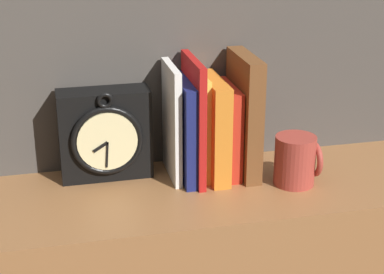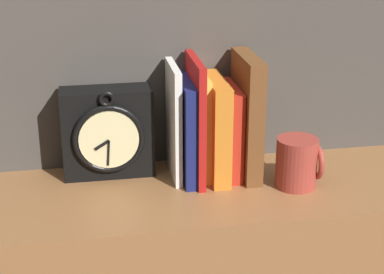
{
  "view_description": "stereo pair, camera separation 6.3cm",
  "coord_description": "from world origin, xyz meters",
  "px_view_note": "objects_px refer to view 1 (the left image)",
  "views": [
    {
      "loc": [
        -0.26,
        -1.11,
        1.41
      ],
      "look_at": [
        0.0,
        0.0,
        0.96
      ],
      "focal_mm": 60.0,
      "sensor_mm": 36.0,
      "label": 1
    },
    {
      "loc": [
        -0.2,
        -1.12,
        1.41
      ],
      "look_at": [
        0.0,
        0.0,
        0.96
      ],
      "focal_mm": 60.0,
      "sensor_mm": 36.0,
      "label": 2
    }
  ],
  "objects_px": {
    "book_slot5_red": "(227,129)",
    "book_slot2_red": "(193,119)",
    "book_slot3_yellow": "(200,125)",
    "book_slot4_orange": "(213,128)",
    "mug": "(296,160)",
    "book_slot6_brown": "(244,115)",
    "book_slot0_white": "(172,122)",
    "clock": "(105,135)",
    "book_slot1_navy": "(182,130)"
  },
  "relations": [
    {
      "from": "book_slot0_white",
      "to": "book_slot1_navy",
      "type": "height_order",
      "value": "book_slot0_white"
    },
    {
      "from": "book_slot4_orange",
      "to": "mug",
      "type": "bearing_deg",
      "value": -28.48
    },
    {
      "from": "mug",
      "to": "clock",
      "type": "bearing_deg",
      "value": 161.72
    },
    {
      "from": "book_slot0_white",
      "to": "mug",
      "type": "bearing_deg",
      "value": -21.93
    },
    {
      "from": "book_slot1_navy",
      "to": "book_slot5_red",
      "type": "distance_m",
      "value": 0.1
    },
    {
      "from": "book_slot1_navy",
      "to": "book_slot0_white",
      "type": "bearing_deg",
      "value": 154.38
    },
    {
      "from": "book_slot3_yellow",
      "to": "book_slot2_red",
      "type": "bearing_deg",
      "value": -139.57
    },
    {
      "from": "book_slot4_orange",
      "to": "book_slot5_red",
      "type": "bearing_deg",
      "value": 14.77
    },
    {
      "from": "clock",
      "to": "book_slot2_red",
      "type": "height_order",
      "value": "book_slot2_red"
    },
    {
      "from": "book_slot1_navy",
      "to": "mug",
      "type": "relative_size",
      "value": 2.03
    },
    {
      "from": "mug",
      "to": "book_slot0_white",
      "type": "bearing_deg",
      "value": 158.07
    },
    {
      "from": "book_slot0_white",
      "to": "book_slot4_orange",
      "type": "xyz_separation_m",
      "value": [
        0.08,
        -0.01,
        -0.01
      ]
    },
    {
      "from": "book_slot5_red",
      "to": "mug",
      "type": "height_order",
      "value": "book_slot5_red"
    },
    {
      "from": "book_slot3_yellow",
      "to": "book_slot4_orange",
      "type": "relative_size",
      "value": 1.04
    },
    {
      "from": "book_slot0_white",
      "to": "book_slot2_red",
      "type": "bearing_deg",
      "value": -17.49
    },
    {
      "from": "book_slot1_navy",
      "to": "book_slot6_brown",
      "type": "relative_size",
      "value": 0.82
    },
    {
      "from": "book_slot5_red",
      "to": "book_slot2_red",
      "type": "bearing_deg",
      "value": -172.76
    },
    {
      "from": "book_slot2_red",
      "to": "book_slot3_yellow",
      "type": "height_order",
      "value": "book_slot2_red"
    },
    {
      "from": "book_slot1_navy",
      "to": "book_slot4_orange",
      "type": "height_order",
      "value": "same"
    },
    {
      "from": "clock",
      "to": "book_slot0_white",
      "type": "height_order",
      "value": "book_slot0_white"
    },
    {
      "from": "book_slot3_yellow",
      "to": "book_slot6_brown",
      "type": "height_order",
      "value": "book_slot6_brown"
    },
    {
      "from": "clock",
      "to": "mug",
      "type": "distance_m",
      "value": 0.39
    },
    {
      "from": "book_slot0_white",
      "to": "book_slot1_navy",
      "type": "distance_m",
      "value": 0.03
    },
    {
      "from": "book_slot1_navy",
      "to": "book_slot6_brown",
      "type": "height_order",
      "value": "book_slot6_brown"
    },
    {
      "from": "book_slot0_white",
      "to": "book_slot5_red",
      "type": "xyz_separation_m",
      "value": [
        0.12,
        -0.0,
        -0.02
      ]
    },
    {
      "from": "book_slot5_red",
      "to": "book_slot6_brown",
      "type": "bearing_deg",
      "value": -13.31
    },
    {
      "from": "clock",
      "to": "book_slot1_navy",
      "type": "distance_m",
      "value": 0.16
    },
    {
      "from": "clock",
      "to": "book_slot6_brown",
      "type": "xyz_separation_m",
      "value": [
        0.28,
        -0.04,
        0.03
      ]
    },
    {
      "from": "clock",
      "to": "book_slot5_red",
      "type": "distance_m",
      "value": 0.25
    },
    {
      "from": "clock",
      "to": "book_slot4_orange",
      "type": "bearing_deg",
      "value": -10.29
    },
    {
      "from": "book_slot4_orange",
      "to": "book_slot6_brown",
      "type": "xyz_separation_m",
      "value": [
        0.07,
        0.0,
        0.02
      ]
    },
    {
      "from": "book_slot4_orange",
      "to": "book_slot6_brown",
      "type": "height_order",
      "value": "book_slot6_brown"
    },
    {
      "from": "clock",
      "to": "book_slot6_brown",
      "type": "distance_m",
      "value": 0.28
    },
    {
      "from": "book_slot1_navy",
      "to": "book_slot3_yellow",
      "type": "relative_size",
      "value": 0.96
    },
    {
      "from": "book_slot0_white",
      "to": "book_slot5_red",
      "type": "height_order",
      "value": "book_slot0_white"
    },
    {
      "from": "book_slot1_navy",
      "to": "clock",
      "type": "bearing_deg",
      "value": 166.61
    },
    {
      "from": "book_slot6_brown",
      "to": "mug",
      "type": "relative_size",
      "value": 2.48
    },
    {
      "from": "book_slot0_white",
      "to": "book_slot3_yellow",
      "type": "xyz_separation_m",
      "value": [
        0.06,
        0.0,
        -0.01
      ]
    },
    {
      "from": "book_slot0_white",
      "to": "book_slot4_orange",
      "type": "bearing_deg",
      "value": -8.46
    },
    {
      "from": "book_slot2_red",
      "to": "book_slot6_brown",
      "type": "bearing_deg",
      "value": 0.89
    },
    {
      "from": "book_slot3_yellow",
      "to": "book_slot6_brown",
      "type": "relative_size",
      "value": 0.86
    },
    {
      "from": "book_slot6_brown",
      "to": "book_slot0_white",
      "type": "bearing_deg",
      "value": 175.57
    },
    {
      "from": "book_slot3_yellow",
      "to": "book_slot6_brown",
      "type": "distance_m",
      "value": 0.09
    },
    {
      "from": "clock",
      "to": "book_slot4_orange",
      "type": "height_order",
      "value": "book_slot4_orange"
    },
    {
      "from": "book_slot3_yellow",
      "to": "book_slot5_red",
      "type": "bearing_deg",
      "value": -4.34
    },
    {
      "from": "book_slot1_navy",
      "to": "book_slot2_red",
      "type": "height_order",
      "value": "book_slot2_red"
    },
    {
      "from": "book_slot2_red",
      "to": "book_slot6_brown",
      "type": "relative_size",
      "value": 1.0
    },
    {
      "from": "book_slot4_orange",
      "to": "clock",
      "type": "bearing_deg",
      "value": 169.71
    },
    {
      "from": "book_slot0_white",
      "to": "book_slot2_red",
      "type": "height_order",
      "value": "book_slot2_red"
    },
    {
      "from": "book_slot3_yellow",
      "to": "book_slot4_orange",
      "type": "distance_m",
      "value": 0.03
    }
  ]
}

